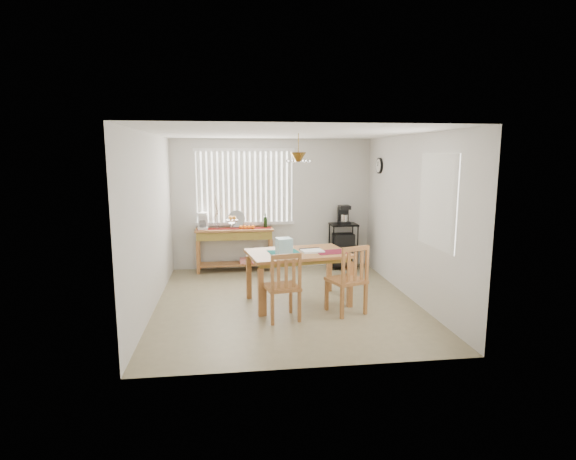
{
  "coord_description": "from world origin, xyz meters",
  "views": [
    {
      "loc": [
        -0.84,
        -6.74,
        2.28
      ],
      "look_at": [
        0.1,
        0.55,
        1.05
      ],
      "focal_mm": 28.0,
      "sensor_mm": 36.0,
      "label": 1
    }
  ],
  "objects": [
    {
      "name": "chair_right",
      "position": [
        0.82,
        -0.63,
        0.5
      ],
      "size": [
        0.61,
        0.61,
        1.02
      ],
      "color": "#AB6E3A",
      "rests_on": "ground"
    },
    {
      "name": "ground",
      "position": [
        0.0,
        0.0,
        -0.01
      ],
      "size": [
        4.0,
        4.5,
        0.01
      ],
      "primitive_type": "cube",
      "color": "gray"
    },
    {
      "name": "sideboard",
      "position": [
        -0.77,
        2.02,
        0.64
      ],
      "size": [
        1.52,
        0.43,
        0.85
      ],
      "color": "#AB6E3A",
      "rests_on": "ground"
    },
    {
      "name": "wire_cart",
      "position": [
        1.42,
        2.0,
        0.55
      ],
      "size": [
        0.54,
        0.43,
        0.91
      ],
      "color": "black",
      "rests_on": "ground"
    },
    {
      "name": "dining_table",
      "position": [
        0.17,
        -0.06,
        0.72
      ],
      "size": [
        1.64,
        1.2,
        0.81
      ],
      "color": "#AB6E3A",
      "rests_on": "ground"
    },
    {
      "name": "room_shell",
      "position": [
        0.0,
        0.02,
        1.69
      ],
      "size": [
        4.2,
        4.7,
        2.7
      ],
      "color": "silver",
      "rests_on": "ground"
    },
    {
      "name": "cart_items",
      "position": [
        1.42,
        2.01,
        1.08
      ],
      "size": [
        0.21,
        0.26,
        0.38
      ],
      "color": "black",
      "rests_on": "wire_cart"
    },
    {
      "name": "chair_left",
      "position": [
        -0.14,
        -0.78,
        0.48
      ],
      "size": [
        0.53,
        0.53,
        0.98
      ],
      "color": "#AB6E3A",
      "rests_on": "ground"
    },
    {
      "name": "table_items",
      "position": [
        0.05,
        -0.22,
        0.9
      ],
      "size": [
        1.22,
        0.54,
        0.26
      ],
      "color": "#136D66",
      "rests_on": "dining_table"
    },
    {
      "name": "sideboard_items",
      "position": [
        -1.01,
        2.03,
        0.98
      ],
      "size": [
        1.44,
        0.36,
        0.65
      ],
      "color": "#65110D",
      "rests_on": "sideboard"
    }
  ]
}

